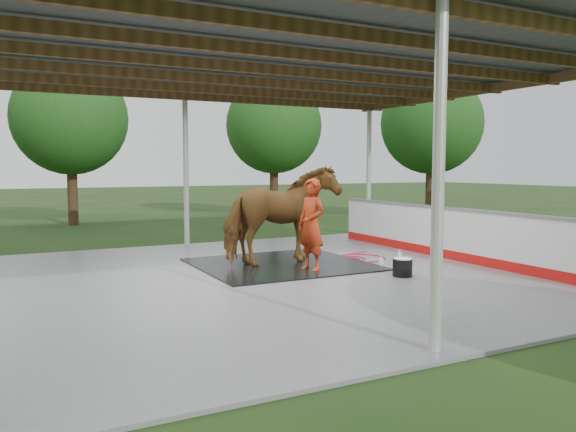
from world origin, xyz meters
name	(u,v)px	position (x,y,z in m)	size (l,w,h in m)	color
ground	(261,279)	(0.00, 0.00, 0.00)	(100.00, 100.00, 0.00)	#1E3814
concrete_slab	(261,278)	(0.00, 0.00, 0.03)	(12.00, 10.00, 0.05)	slate
pavilion_structure	(260,62)	(0.00, 0.00, 3.97)	(12.60, 10.60, 4.05)	beige
dasher_board	(450,234)	(4.60, 0.00, 0.59)	(0.16, 8.00, 1.15)	red
tree_belt	(256,80)	(0.30, 0.90, 3.79)	(28.00, 28.00, 5.80)	#382314
rubber_mat	(281,264)	(0.90, 0.98, 0.06)	(3.42, 3.21, 0.03)	black
horse	(281,215)	(0.90, 0.98, 1.10)	(1.11, 2.43, 2.05)	brown
handler	(311,225)	(1.15, 0.14, 0.96)	(0.66, 0.43, 1.81)	#AB2F12
wash_bucket	(402,267)	(2.38, -1.14, 0.22)	(0.37, 0.37, 0.34)	black
soap_bottle_a	(399,256)	(3.27, 0.09, 0.20)	(0.11, 0.11, 0.29)	silver
soap_bottle_b	(381,259)	(2.82, 0.12, 0.15)	(0.09, 0.09, 0.19)	#338CD8
hose_coil	(354,259)	(2.65, 0.90, 0.06)	(1.59, 1.34, 0.02)	#BD0D36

